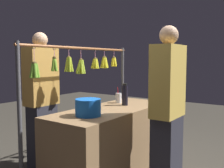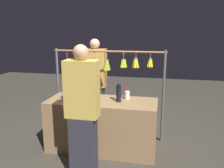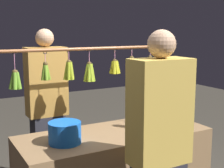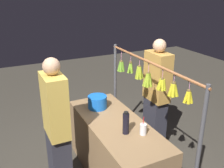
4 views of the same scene
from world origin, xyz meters
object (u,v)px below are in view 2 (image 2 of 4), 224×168
Objects in this scene: water_bottle at (119,93)px; customer_person at (83,114)px; vendor_person at (95,85)px; drink_cup at (127,95)px; blue_bucket at (71,94)px.

customer_person reaches higher than water_bottle.
customer_person is (0.34, 0.73, -0.10)m from water_bottle.
water_bottle is 1.08m from vendor_person.
drink_cup is 0.12× the size of vendor_person.
vendor_person reaches higher than customer_person.
vendor_person is (0.63, -0.88, -0.09)m from water_bottle.
drink_cup is (-0.88, -0.20, -0.02)m from blue_bucket.
customer_person is (-0.29, 1.61, -0.00)m from vendor_person.
customer_person is at bearing 100.25° from vendor_person.
vendor_person is at bearing -54.38° from water_bottle.
drink_cup is 1.01m from customer_person.
customer_person is at bearing 65.23° from water_bottle.
vendor_person is at bearing -79.75° from customer_person.
drink_cup reaches higher than blue_bucket.
water_bottle is at bearing 57.71° from drink_cup.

